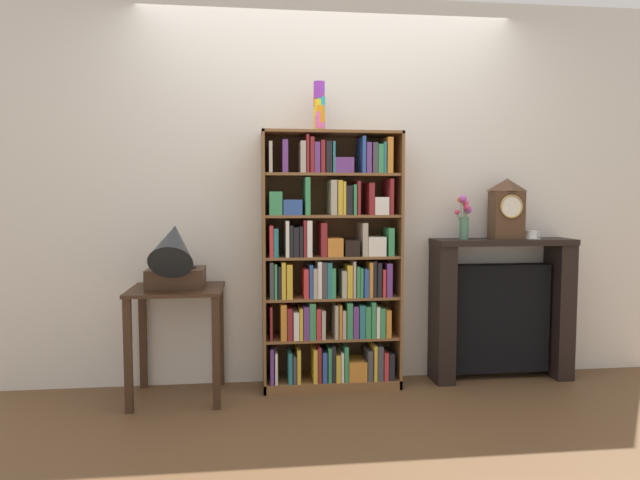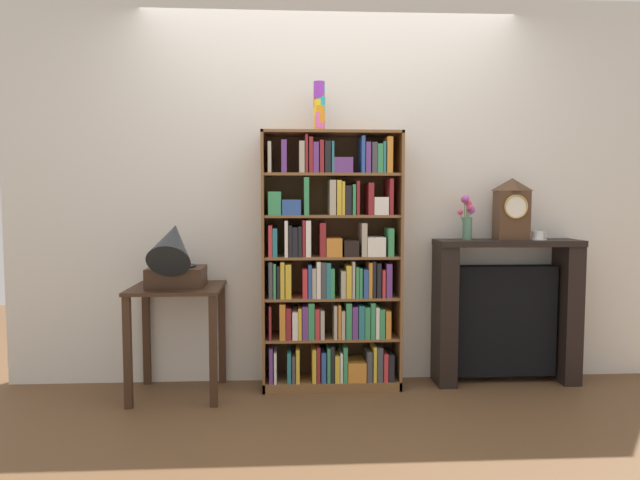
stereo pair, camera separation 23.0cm
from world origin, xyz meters
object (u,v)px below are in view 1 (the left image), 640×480
(gramophone, at_px, (174,257))
(teacup_with_saucer, at_px, (531,235))
(flower_vase, at_px, (464,217))
(cup_stack, at_px, (319,107))
(fireplace_mantel, at_px, (500,310))
(mantel_clock, at_px, (507,209))
(side_table_left, at_px, (177,314))
(bookshelf, at_px, (332,270))

(gramophone, bearing_deg, teacup_with_saucer, 4.68)
(gramophone, bearing_deg, flower_vase, 5.82)
(cup_stack, bearing_deg, fireplace_mantel, 1.32)
(flower_vase, bearing_deg, cup_stack, -179.61)
(flower_vase, bearing_deg, gramophone, -174.18)
(gramophone, relative_size, teacup_with_saucer, 3.76)
(mantel_clock, distance_m, flower_vase, 0.31)
(cup_stack, bearing_deg, teacup_with_saucer, 0.33)
(side_table_left, bearing_deg, mantel_clock, 3.07)
(bookshelf, relative_size, flower_vase, 5.62)
(gramophone, height_order, flower_vase, flower_vase)
(side_table_left, distance_m, teacup_with_saucer, 2.43)
(side_table_left, distance_m, gramophone, 0.38)
(fireplace_mantel, bearing_deg, gramophone, -174.34)
(gramophone, distance_m, mantel_clock, 2.23)
(bookshelf, bearing_deg, side_table_left, -174.11)
(bookshelf, xyz_separation_m, cup_stack, (-0.09, 0.01, 1.07))
(gramophone, height_order, mantel_clock, mantel_clock)
(side_table_left, xyz_separation_m, flower_vase, (1.90, 0.12, 0.60))
(side_table_left, height_order, teacup_with_saucer, teacup_with_saucer)
(cup_stack, xyz_separation_m, fireplace_mantel, (1.27, 0.03, -1.36))
(teacup_with_saucer, bearing_deg, bookshelf, -179.25)
(mantel_clock, relative_size, flower_vase, 1.37)
(flower_vase, bearing_deg, bookshelf, -178.96)
(cup_stack, distance_m, flower_vase, 1.22)
(side_table_left, relative_size, gramophone, 1.44)
(bookshelf, relative_size, fireplace_mantel, 1.72)
(side_table_left, bearing_deg, fireplace_mantel, 3.72)
(gramophone, distance_m, flower_vase, 1.92)
(side_table_left, distance_m, mantel_clock, 2.30)
(cup_stack, relative_size, mantel_clock, 0.78)
(bookshelf, height_order, gramophone, bookshelf)
(gramophone, xyz_separation_m, teacup_with_saucer, (2.38, 0.20, 0.10))
(gramophone, xyz_separation_m, mantel_clock, (2.20, 0.19, 0.28))
(mantel_clock, relative_size, teacup_with_saucer, 3.18)
(bookshelf, distance_m, gramophone, 1.02)
(bookshelf, bearing_deg, gramophone, -169.91)
(cup_stack, bearing_deg, mantel_clock, 0.26)
(fireplace_mantel, xyz_separation_m, flower_vase, (-0.28, -0.02, 0.65))
(gramophone, distance_m, teacup_with_saucer, 2.39)
(teacup_with_saucer, bearing_deg, side_table_left, -177.10)
(fireplace_mantel, distance_m, flower_vase, 0.71)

